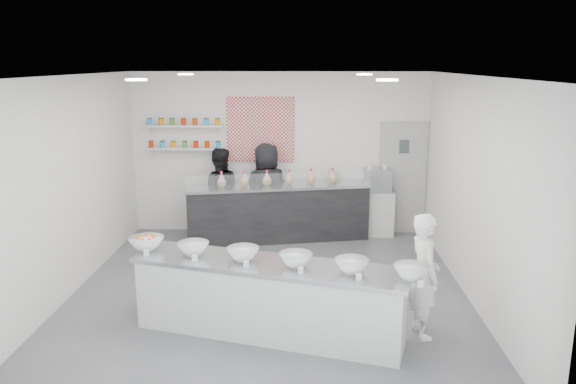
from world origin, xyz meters
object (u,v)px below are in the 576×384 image
object	(u,v)px
back_bar	(278,213)
staff_right	(267,190)
espresso_ledge	(362,212)
staff_left	(219,192)
prep_counter	(269,299)
espresso_machine	(377,180)
woman_prep	(424,275)

from	to	relation	value
back_bar	staff_right	size ratio (longest dim) A/B	1.89
espresso_ledge	staff_left	bearing A→B (deg)	-177.61
prep_counter	espresso_machine	xyz separation A→B (m)	(1.71, 3.96, 0.61)
staff_right	staff_left	bearing A→B (deg)	-23.82
staff_left	staff_right	bearing A→B (deg)	174.22
prep_counter	espresso_machine	world-z (taller)	espresso_machine
espresso_machine	staff_right	size ratio (longest dim) A/B	0.28
prep_counter	staff_left	world-z (taller)	staff_left
prep_counter	staff_left	bearing A→B (deg)	122.69
back_bar	staff_right	world-z (taller)	staff_right
staff_left	staff_right	world-z (taller)	staff_right
prep_counter	back_bar	bearing A→B (deg)	106.95
back_bar	woman_prep	bearing A→B (deg)	-73.80
staff_right	espresso_machine	bearing A→B (deg)	159.31
woman_prep	staff_right	xyz separation A→B (m)	(-2.11, 3.82, 0.12)
woman_prep	staff_right	bearing A→B (deg)	18.99
woman_prep	espresso_machine	bearing A→B (deg)	-8.67
prep_counter	staff_left	size ratio (longest dim) A/B	1.98
espresso_ledge	espresso_machine	size ratio (longest dim) A/B	2.36
espresso_machine	staff_right	bearing A→B (deg)	-176.87
espresso_ledge	staff_right	size ratio (longest dim) A/B	0.67
prep_counter	back_bar	xyz separation A→B (m)	(-0.09, 3.60, 0.06)
prep_counter	back_bar	world-z (taller)	back_bar
woman_prep	back_bar	bearing A→B (deg)	17.96
espresso_machine	staff_left	distance (m)	2.91
prep_counter	staff_left	xyz separation A→B (m)	(-1.19, 3.85, 0.38)
back_bar	staff_left	bearing A→B (deg)	155.46
prep_counter	espresso_machine	distance (m)	4.36
back_bar	espresso_ledge	size ratio (longest dim) A/B	2.81
woman_prep	staff_right	distance (m)	4.37
back_bar	espresso_ledge	xyz separation A→B (m)	(1.55, 0.36, -0.08)
woman_prep	staff_right	world-z (taller)	staff_right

